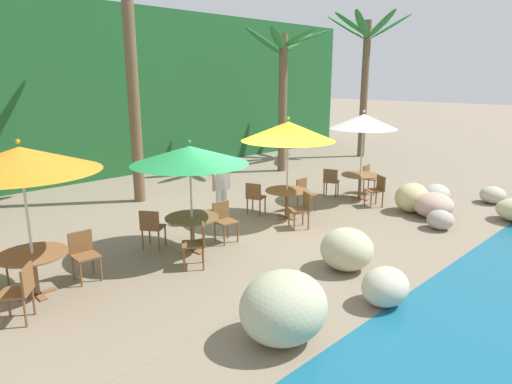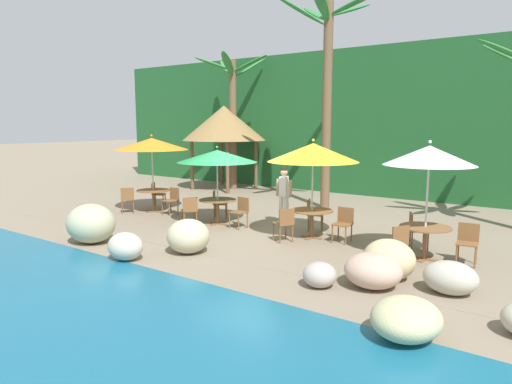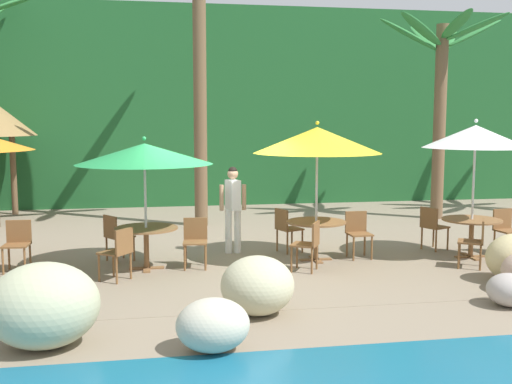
{
  "view_description": "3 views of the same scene",
  "coord_description": "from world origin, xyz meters",
  "px_view_note": "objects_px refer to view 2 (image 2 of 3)",
  "views": [
    {
      "loc": [
        -6.54,
        -7.11,
        3.5
      ],
      "look_at": [
        0.38,
        -0.15,
        1.02
      ],
      "focal_mm": 31.72,
      "sensor_mm": 36.0,
      "label": 1
    },
    {
      "loc": [
        7.68,
        -10.29,
        2.98
      ],
      "look_at": [
        -0.19,
        0.57,
        1.0
      ],
      "focal_mm": 32.87,
      "sensor_mm": 36.0,
      "label": 2
    },
    {
      "loc": [
        -1.12,
        -10.48,
        2.6
      ],
      "look_at": [
        0.73,
        0.23,
        1.3
      ],
      "focal_mm": 42.58,
      "sensor_mm": 36.0,
      "label": 3
    }
  ],
  "objects_px": {
    "dining_table_white": "(425,232)",
    "chair_white_inland": "(415,228)",
    "chair_yellow_inland": "(312,212)",
    "chair_yellow_left": "(285,222)",
    "chair_orange_inland": "(156,193)",
    "waiter_in_white": "(284,192)",
    "umbrella_yellow": "(313,153)",
    "dining_table_yellow": "(312,215)",
    "chair_yellow_seaward": "(344,222)",
    "chair_orange_seaward": "(172,199)",
    "chair_orange_left": "(127,198)",
    "palm_tree_nearest": "(233,102)",
    "umbrella_orange": "(152,144)",
    "chair_white_seaward": "(468,241)",
    "dining_table_orange": "(153,194)",
    "palapa_hut": "(224,123)",
    "chair_green_seaward": "(241,210)",
    "chair_white_left": "(397,242)",
    "palm_tree_second": "(327,71)",
    "umbrella_white": "(429,156)",
    "umbrella_green": "(217,156)",
    "chair_green_inland": "(218,202)",
    "chair_green_left": "(190,209)",
    "dining_table_green": "(218,204)"
  },
  "relations": [
    {
      "from": "dining_table_orange",
      "to": "waiter_in_white",
      "type": "xyz_separation_m",
      "value": [
        4.71,
        0.8,
        0.37
      ]
    },
    {
      "from": "umbrella_orange",
      "to": "chair_green_inland",
      "type": "height_order",
      "value": "umbrella_orange"
    },
    {
      "from": "dining_table_green",
      "to": "umbrella_white",
      "type": "xyz_separation_m",
      "value": [
        6.06,
        -0.13,
        1.67
      ]
    },
    {
      "from": "chair_yellow_seaward",
      "to": "chair_yellow_left",
      "type": "height_order",
      "value": "same"
    },
    {
      "from": "palm_tree_nearest",
      "to": "palapa_hut",
      "type": "distance_m",
      "value": 1.01
    },
    {
      "from": "palm_tree_second",
      "to": "palapa_hut",
      "type": "xyz_separation_m",
      "value": [
        -5.96,
        1.64,
        -1.78
      ]
    },
    {
      "from": "chair_green_left",
      "to": "palm_tree_second",
      "type": "relative_size",
      "value": 0.12
    },
    {
      "from": "umbrella_white",
      "to": "dining_table_orange",
      "type": "bearing_deg",
      "value": 177.77
    },
    {
      "from": "chair_green_left",
      "to": "umbrella_yellow",
      "type": "bearing_deg",
      "value": 13.95
    },
    {
      "from": "dining_table_white",
      "to": "chair_white_inland",
      "type": "xyz_separation_m",
      "value": [
        -0.44,
        0.74,
        -0.1
      ]
    },
    {
      "from": "dining_table_yellow",
      "to": "chair_yellow_left",
      "type": "height_order",
      "value": "chair_yellow_left"
    },
    {
      "from": "chair_yellow_seaward",
      "to": "dining_table_white",
      "type": "bearing_deg",
      "value": -10.17
    },
    {
      "from": "chair_orange_seaward",
      "to": "dining_table_white",
      "type": "height_order",
      "value": "chair_orange_seaward"
    },
    {
      "from": "palapa_hut",
      "to": "palm_tree_nearest",
      "type": "bearing_deg",
      "value": 31.9
    },
    {
      "from": "chair_yellow_inland",
      "to": "umbrella_white",
      "type": "distance_m",
      "value": 3.94
    },
    {
      "from": "chair_green_seaward",
      "to": "chair_white_left",
      "type": "bearing_deg",
      "value": -10.64
    },
    {
      "from": "dining_table_white",
      "to": "chair_white_inland",
      "type": "height_order",
      "value": "chair_white_inland"
    },
    {
      "from": "umbrella_green",
      "to": "chair_green_seaward",
      "type": "height_order",
      "value": "umbrella_green"
    },
    {
      "from": "dining_table_orange",
      "to": "palm_tree_nearest",
      "type": "relative_size",
      "value": 0.19
    },
    {
      "from": "dining_table_orange",
      "to": "chair_green_inland",
      "type": "height_order",
      "value": "chair_green_inland"
    },
    {
      "from": "dining_table_orange",
      "to": "umbrella_green",
      "type": "distance_m",
      "value": 3.36
    },
    {
      "from": "chair_yellow_inland",
      "to": "chair_yellow_left",
      "type": "height_order",
      "value": "same"
    },
    {
      "from": "umbrella_green",
      "to": "umbrella_white",
      "type": "relative_size",
      "value": 0.9
    },
    {
      "from": "chair_yellow_left",
      "to": "umbrella_white",
      "type": "height_order",
      "value": "umbrella_white"
    },
    {
      "from": "umbrella_yellow",
      "to": "chair_white_inland",
      "type": "distance_m",
      "value": 3.09
    },
    {
      "from": "dining_table_white",
      "to": "palm_tree_second",
      "type": "bearing_deg",
      "value": 137.19
    },
    {
      "from": "umbrella_yellow",
      "to": "palapa_hut",
      "type": "bearing_deg",
      "value": 143.3
    },
    {
      "from": "umbrella_yellow",
      "to": "chair_yellow_inland",
      "type": "bearing_deg",
      "value": 118.08
    },
    {
      "from": "chair_orange_inland",
      "to": "umbrella_green",
      "type": "xyz_separation_m",
      "value": [
        3.6,
        -0.87,
        1.51
      ]
    },
    {
      "from": "chair_white_seaward",
      "to": "palm_tree_second",
      "type": "relative_size",
      "value": 0.12
    },
    {
      "from": "dining_table_orange",
      "to": "palm_tree_nearest",
      "type": "height_order",
      "value": "palm_tree_nearest"
    },
    {
      "from": "umbrella_orange",
      "to": "chair_white_seaward",
      "type": "distance_m",
      "value": 10.09
    },
    {
      "from": "chair_yellow_left",
      "to": "chair_orange_seaward",
      "type": "bearing_deg",
      "value": 169.53
    },
    {
      "from": "chair_orange_seaward",
      "to": "chair_white_left",
      "type": "height_order",
      "value": "same"
    },
    {
      "from": "chair_orange_inland",
      "to": "palm_tree_nearest",
      "type": "xyz_separation_m",
      "value": [
        -0.7,
        5.27,
        3.36
      ]
    },
    {
      "from": "dining_table_white",
      "to": "chair_white_inland",
      "type": "bearing_deg",
      "value": 120.61
    },
    {
      "from": "chair_green_inland",
      "to": "chair_white_inland",
      "type": "xyz_separation_m",
      "value": [
        6.18,
        -0.04,
        0.0
      ]
    },
    {
      "from": "umbrella_yellow",
      "to": "palm_tree_nearest",
      "type": "relative_size",
      "value": 0.44
    },
    {
      "from": "chair_green_seaward",
      "to": "dining_table_yellow",
      "type": "height_order",
      "value": "chair_green_seaward"
    },
    {
      "from": "dining_table_yellow",
      "to": "chair_yellow_seaward",
      "type": "relative_size",
      "value": 1.26
    },
    {
      "from": "umbrella_yellow",
      "to": "palapa_hut",
      "type": "distance_m",
      "value": 9.7
    },
    {
      "from": "chair_orange_inland",
      "to": "waiter_in_white",
      "type": "height_order",
      "value": "waiter_in_white"
    },
    {
      "from": "chair_yellow_seaward",
      "to": "chair_white_left",
      "type": "relative_size",
      "value": 1.0
    },
    {
      "from": "chair_green_seaward",
      "to": "umbrella_white",
      "type": "bearing_deg",
      "value": -1.45
    },
    {
      "from": "chair_green_seaward",
      "to": "palapa_hut",
      "type": "bearing_deg",
      "value": 133.0
    },
    {
      "from": "chair_orange_inland",
      "to": "chair_yellow_inland",
      "type": "height_order",
      "value": "same"
    },
    {
      "from": "chair_orange_left",
      "to": "chair_white_inland",
      "type": "distance_m",
      "value": 9.17
    },
    {
      "from": "chair_yellow_inland",
      "to": "dining_table_white",
      "type": "relative_size",
      "value": 0.79
    },
    {
      "from": "umbrella_green",
      "to": "waiter_in_white",
      "type": "xyz_separation_m",
      "value": [
        1.66,
        1.02,
        -1.03
      ]
    },
    {
      "from": "umbrella_white",
      "to": "chair_white_seaward",
      "type": "xyz_separation_m",
      "value": [
        0.83,
        0.2,
        -1.78
      ]
    }
  ]
}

